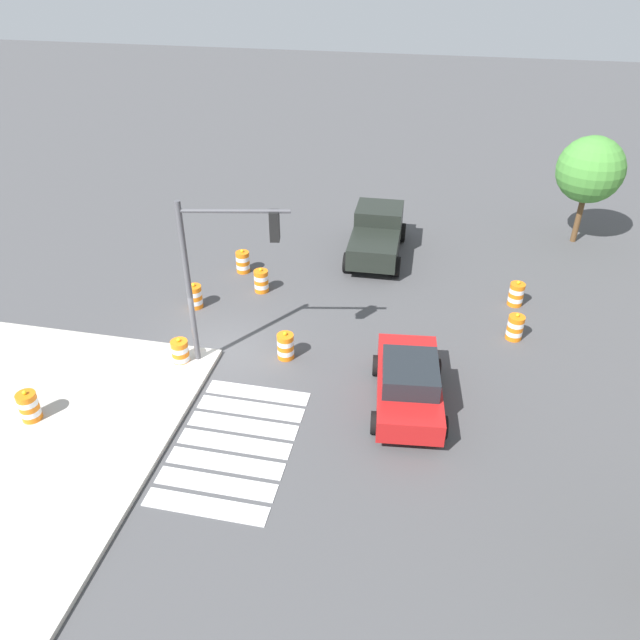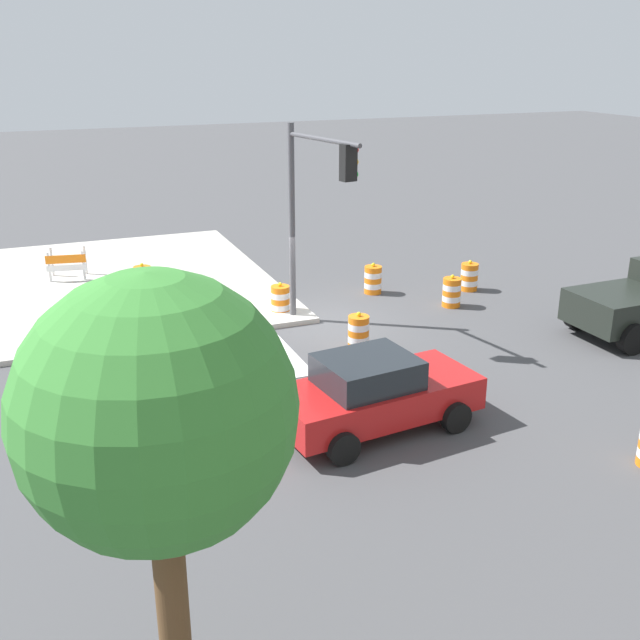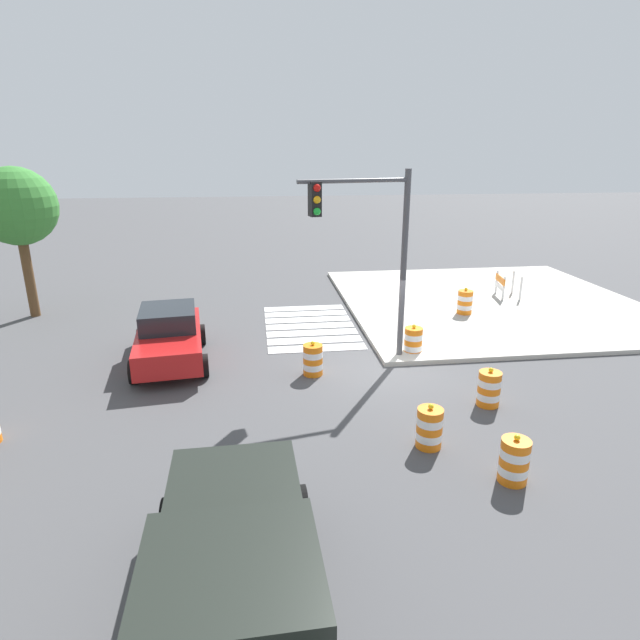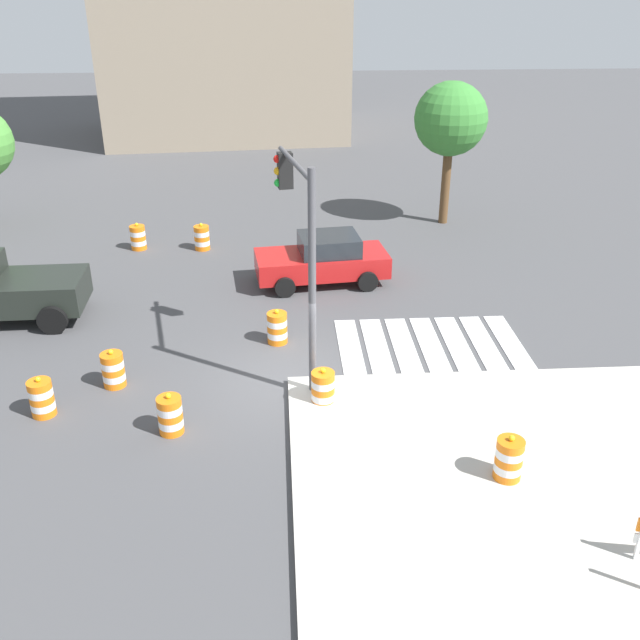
# 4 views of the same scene
# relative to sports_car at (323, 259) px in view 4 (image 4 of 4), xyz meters

# --- Properties ---
(ground_plane) EXTENTS (120.00, 120.00, 0.00)m
(ground_plane) POSITION_rel_sports_car_xyz_m (-1.31, -6.35, -0.81)
(ground_plane) COLOR #474749
(sidewalk_corner) EXTENTS (12.00, 12.00, 0.15)m
(sidewalk_corner) POSITION_rel_sports_car_xyz_m (4.69, -12.35, -0.74)
(sidewalk_corner) COLOR #BCB7AD
(sidewalk_corner) RESTS_ON ground
(crosswalk_stripes) EXTENTS (5.10, 3.20, 0.02)m
(crosswalk_stripes) POSITION_rel_sports_car_xyz_m (2.69, -4.55, -0.80)
(crosswalk_stripes) COLOR silver
(crosswalk_stripes) RESTS_ON ground
(sports_car) EXTENTS (4.48, 2.51, 1.63)m
(sports_car) POSITION_rel_sports_car_xyz_m (0.00, 0.00, 0.00)
(sports_car) COLOR red
(sports_car) RESTS_ON ground
(traffic_barrel_near_corner) EXTENTS (0.56, 0.56, 1.02)m
(traffic_barrel_near_corner) POSITION_rel_sports_car_xyz_m (-5.65, -6.23, -0.36)
(traffic_barrel_near_corner) COLOR orange
(traffic_barrel_near_corner) RESTS_ON ground
(traffic_barrel_crosswalk_end) EXTENTS (0.56, 0.56, 1.02)m
(traffic_barrel_crosswalk_end) POSITION_rel_sports_car_xyz_m (-4.29, 3.35, -0.36)
(traffic_barrel_crosswalk_end) COLOR orange
(traffic_barrel_crosswalk_end) RESTS_ON ground
(traffic_barrel_median_near) EXTENTS (0.56, 0.56, 1.02)m
(traffic_barrel_median_near) POSITION_rel_sports_car_xyz_m (-7.06, -7.45, -0.36)
(traffic_barrel_median_near) COLOR orange
(traffic_barrel_median_near) RESTS_ON ground
(traffic_barrel_median_far) EXTENTS (0.56, 0.56, 1.02)m
(traffic_barrel_median_far) POSITION_rel_sports_car_xyz_m (-3.98, -8.34, -0.36)
(traffic_barrel_median_far) COLOR orange
(traffic_barrel_median_far) RESTS_ON ground
(traffic_barrel_far_curb) EXTENTS (0.56, 0.56, 1.02)m
(traffic_barrel_far_curb) POSITION_rel_sports_car_xyz_m (-1.56, -4.18, -0.36)
(traffic_barrel_far_curb) COLOR orange
(traffic_barrel_far_curb) RESTS_ON ground
(traffic_barrel_lane_center) EXTENTS (0.56, 0.56, 1.02)m
(traffic_barrel_lane_center) POSITION_rel_sports_car_xyz_m (-0.49, -7.45, -0.36)
(traffic_barrel_lane_center) COLOR orange
(traffic_barrel_lane_center) RESTS_ON ground
(traffic_barrel_opposite_curb) EXTENTS (0.56, 0.56, 1.02)m
(traffic_barrel_opposite_curb) POSITION_rel_sports_car_xyz_m (-6.66, 3.52, -0.36)
(traffic_barrel_opposite_curb) COLOR orange
(traffic_barrel_opposite_curb) RESTS_ON ground
(traffic_barrel_on_sidewalk) EXTENTS (0.56, 0.56, 1.02)m
(traffic_barrel_on_sidewalk) POSITION_rel_sports_car_xyz_m (3.05, -10.55, -0.21)
(traffic_barrel_on_sidewalk) COLOR orange
(traffic_barrel_on_sidewalk) RESTS_ON sidewalk_corner
(traffic_light_pole) EXTENTS (0.91, 3.24, 5.50)m
(traffic_light_pole) POSITION_rel_sports_car_xyz_m (-0.95, -5.83, 3.10)
(traffic_light_pole) COLOR #4C4C51
(traffic_light_pole) RESTS_ON sidewalk_corner
(street_tree_streetside_mid) EXTENTS (2.84, 2.84, 5.60)m
(street_tree_streetside_mid) POSITION_rel_sports_car_xyz_m (5.32, 5.89, 3.33)
(street_tree_streetside_mid) COLOR brown
(street_tree_streetside_mid) RESTS_ON ground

